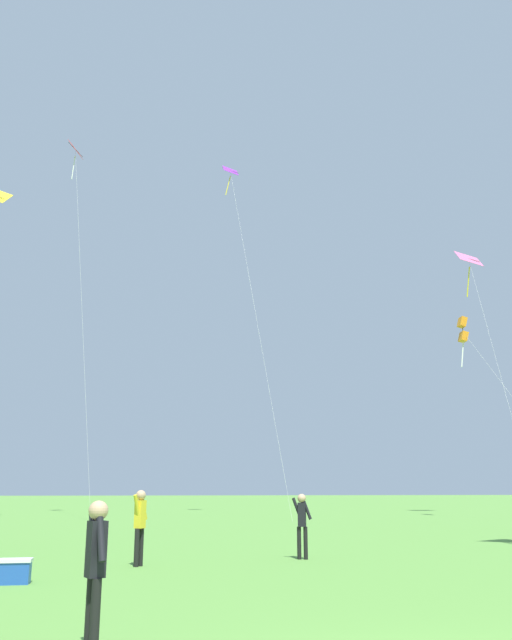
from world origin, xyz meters
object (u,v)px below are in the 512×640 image
picnic_cooler (14,571)px  person_near_tree (140,520)px  kite_red_high (76,167)px  kite_pink_low (470,269)px  person_child_small (302,520)px  person_with_spool (96,561)px  kite_orange_box (463,331)px  kite_purple_streamer (232,188)px

picnic_cooler → person_near_tree: bearing=47.5°
kite_red_high → picnic_cooler: bearing=-84.9°
kite_pink_low → person_child_small: size_ratio=12.37×
person_child_small → person_with_spool: person_child_small is taller
person_with_spool → kite_orange_box: bearing=55.8°
kite_purple_streamer → person_child_small: bearing=-94.7°
person_near_tree → person_with_spool: (-0.59, -8.33, -0.06)m
person_child_small → kite_pink_low: bearing=53.2°
person_near_tree → person_child_small: size_ratio=1.06×
kite_red_high → person_with_spool: 45.10m
person_near_tree → kite_red_high: bearing=99.8°
kite_pink_low → picnic_cooler: 43.89m
person_child_small → picnic_cooler: size_ratio=2.61×
kite_purple_streamer → person_near_tree: bearing=-102.1°
kite_purple_streamer → person_near_tree: 38.18m
kite_pink_low → kite_red_high: 30.19m
kite_pink_low → picnic_cooler: bearing=-131.1°
person_child_small → person_with_spool: bearing=-116.6°
person_child_small → person_with_spool: 10.27m
kite_pink_low → person_with_spool: bearing=-124.4°
kite_orange_box → person_child_small: 29.41m
kite_purple_streamer → person_child_small: kite_purple_streamer is taller
kite_orange_box → kite_purple_streamer: bearing=152.9°
kite_red_high → person_near_tree: size_ratio=16.13×
kite_purple_streamer → person_child_small: (-2.39, -29.09, -22.87)m
kite_purple_streamer → picnic_cooler: 41.02m
kite_purple_streamer → picnic_cooler: (-8.67, -32.42, -23.59)m
kite_pink_low → person_near_tree: kite_pink_low is taller
kite_pink_low → person_with_spool: 46.95m
kite_orange_box → kite_red_high: (-25.70, 7.14, 12.87)m
kite_red_high → person_child_small: bearing=-72.4°
kite_pink_low → kite_purple_streamer: 18.90m
person_child_small → kite_purple_streamer: bearing=85.3°
kite_pink_low → person_child_small: kite_pink_low is taller
person_near_tree → person_child_small: 4.10m
kite_orange_box → person_child_small: kite_orange_box is taller
person_near_tree → kite_orange_box: bearing=47.9°
kite_red_high → person_near_tree: 38.34m
kite_purple_streamer → person_child_small: 37.08m
person_near_tree → person_child_small: person_near_tree is taller
kite_orange_box → person_with_spool: size_ratio=8.08×
kite_orange_box → kite_red_high: size_ratio=0.47×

